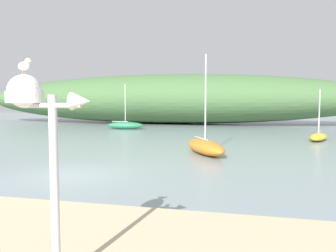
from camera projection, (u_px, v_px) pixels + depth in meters
ground_plane at (70, 176)px, 12.38m from camera, size 120.00×120.00×0.00m
distant_hill at (167, 99)px, 41.75m from camera, size 50.74×11.09×6.21m
mast_structure at (35, 112)px, 4.58m from camera, size 1.25×0.51×2.97m
seagull_on_radar at (25, 65)px, 4.56m from camera, size 0.31×0.17×0.22m
sailboat_off_point at (125, 125)px, 33.08m from camera, size 3.78×1.50×4.51m
sailboat_near_shore at (205, 147)px, 17.41m from camera, size 3.04×4.14×5.25m
sailboat_inner_mooring at (318, 137)px, 23.45m from camera, size 2.15×3.52×3.66m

